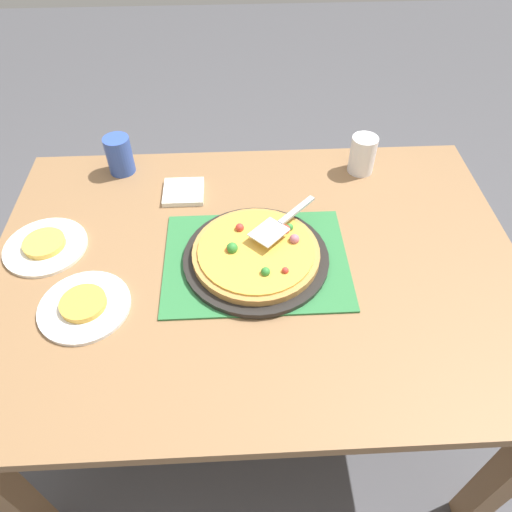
{
  "coord_description": "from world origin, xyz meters",
  "views": [
    {
      "loc": [
        0.04,
        0.85,
        1.68
      ],
      "look_at": [
        0.0,
        0.0,
        0.77
      ],
      "focal_mm": 33.58,
      "sensor_mm": 36.0,
      "label": 1
    }
  ],
  "objects_px": {
    "plate_far_right": "(85,307)",
    "served_slice_left": "(44,243)",
    "served_slice_right": "(83,303)",
    "pizza_pan": "(256,258)",
    "plate_near_left": "(46,247)",
    "napkin_stack": "(184,192)",
    "cup_near": "(363,155)",
    "pizza": "(256,252)",
    "cup_far": "(119,155)",
    "pizza_server": "(281,223)"
  },
  "relations": [
    {
      "from": "served_slice_left",
      "to": "napkin_stack",
      "type": "bearing_deg",
      "value": -149.71
    },
    {
      "from": "served_slice_left",
      "to": "pizza_server",
      "type": "xyz_separation_m",
      "value": [
        -0.63,
        0.01,
        0.05
      ]
    },
    {
      "from": "pizza",
      "to": "pizza_server",
      "type": "height_order",
      "value": "pizza_server"
    },
    {
      "from": "cup_near",
      "to": "plate_near_left",
      "type": "bearing_deg",
      "value": 18.18
    },
    {
      "from": "plate_near_left",
      "to": "served_slice_left",
      "type": "xyz_separation_m",
      "value": [
        0.0,
        0.0,
        0.01
      ]
    },
    {
      "from": "plate_far_right",
      "to": "pizza_server",
      "type": "relative_size",
      "value": 1.13
    },
    {
      "from": "pizza_pan",
      "to": "plate_far_right",
      "type": "bearing_deg",
      "value": 17.44
    },
    {
      "from": "plate_near_left",
      "to": "pizza_pan",
      "type": "bearing_deg",
      "value": 172.24
    },
    {
      "from": "cup_near",
      "to": "cup_far",
      "type": "distance_m",
      "value": 0.75
    },
    {
      "from": "pizza_pan",
      "to": "cup_near",
      "type": "xyz_separation_m",
      "value": [
        -0.35,
        -0.38,
        0.05
      ]
    },
    {
      "from": "plate_near_left",
      "to": "pizza_server",
      "type": "bearing_deg",
      "value": 179.35
    },
    {
      "from": "plate_near_left",
      "to": "napkin_stack",
      "type": "bearing_deg",
      "value": -149.71
    },
    {
      "from": "plate_near_left",
      "to": "served_slice_left",
      "type": "relative_size",
      "value": 2.0
    },
    {
      "from": "pizza",
      "to": "napkin_stack",
      "type": "height_order",
      "value": "pizza"
    },
    {
      "from": "pizza_server",
      "to": "plate_near_left",
      "type": "bearing_deg",
      "value": -0.65
    },
    {
      "from": "pizza_pan",
      "to": "served_slice_right",
      "type": "xyz_separation_m",
      "value": [
        0.42,
        0.13,
        0.01
      ]
    },
    {
      "from": "cup_near",
      "to": "cup_far",
      "type": "height_order",
      "value": "same"
    },
    {
      "from": "served_slice_right",
      "to": "pizza_server",
      "type": "bearing_deg",
      "value": -157.58
    },
    {
      "from": "served_slice_right",
      "to": "cup_near",
      "type": "bearing_deg",
      "value": -146.54
    },
    {
      "from": "plate_far_right",
      "to": "napkin_stack",
      "type": "relative_size",
      "value": 1.83
    },
    {
      "from": "cup_near",
      "to": "napkin_stack",
      "type": "relative_size",
      "value": 1.0
    },
    {
      "from": "pizza_server",
      "to": "cup_near",
      "type": "bearing_deg",
      "value": -132.48
    },
    {
      "from": "pizza",
      "to": "plate_near_left",
      "type": "relative_size",
      "value": 1.5
    },
    {
      "from": "napkin_stack",
      "to": "served_slice_left",
      "type": "bearing_deg",
      "value": 30.29
    },
    {
      "from": "cup_far",
      "to": "napkin_stack",
      "type": "distance_m",
      "value": 0.24
    },
    {
      "from": "plate_near_left",
      "to": "plate_far_right",
      "type": "distance_m",
      "value": 0.25
    },
    {
      "from": "pizza",
      "to": "pizza_server",
      "type": "bearing_deg",
      "value": -134.54
    },
    {
      "from": "plate_far_right",
      "to": "served_slice_left",
      "type": "bearing_deg",
      "value": -55.39
    },
    {
      "from": "pizza",
      "to": "plate_far_right",
      "type": "distance_m",
      "value": 0.44
    },
    {
      "from": "plate_far_right",
      "to": "served_slice_right",
      "type": "relative_size",
      "value": 2.0
    },
    {
      "from": "pizza",
      "to": "cup_near",
      "type": "relative_size",
      "value": 2.75
    },
    {
      "from": "pizza_pan",
      "to": "cup_near",
      "type": "relative_size",
      "value": 3.17
    },
    {
      "from": "served_slice_left",
      "to": "cup_far",
      "type": "relative_size",
      "value": 0.92
    },
    {
      "from": "plate_near_left",
      "to": "cup_far",
      "type": "distance_m",
      "value": 0.38
    },
    {
      "from": "served_slice_right",
      "to": "pizza_pan",
      "type": "bearing_deg",
      "value": -162.56
    },
    {
      "from": "served_slice_left",
      "to": "plate_far_right",
      "type": "bearing_deg",
      "value": 124.61
    },
    {
      "from": "cup_near",
      "to": "cup_far",
      "type": "bearing_deg",
      "value": -2.68
    },
    {
      "from": "served_slice_right",
      "to": "cup_far",
      "type": "relative_size",
      "value": 0.92
    },
    {
      "from": "napkin_stack",
      "to": "pizza",
      "type": "bearing_deg",
      "value": 125.61
    },
    {
      "from": "served_slice_left",
      "to": "served_slice_right",
      "type": "bearing_deg",
      "value": 124.61
    },
    {
      "from": "pizza_pan",
      "to": "cup_far",
      "type": "height_order",
      "value": "cup_far"
    },
    {
      "from": "plate_far_right",
      "to": "pizza_server",
      "type": "bearing_deg",
      "value": -157.58
    },
    {
      "from": "pizza_pan",
      "to": "napkin_stack",
      "type": "relative_size",
      "value": 3.17
    },
    {
      "from": "cup_near",
      "to": "napkin_stack",
      "type": "bearing_deg",
      "value": 9.23
    },
    {
      "from": "plate_near_left",
      "to": "pizza_server",
      "type": "relative_size",
      "value": 1.13
    },
    {
      "from": "served_slice_right",
      "to": "cup_far",
      "type": "xyz_separation_m",
      "value": [
        -0.02,
        -0.54,
        0.04
      ]
    },
    {
      "from": "pizza",
      "to": "cup_far",
      "type": "distance_m",
      "value": 0.58
    },
    {
      "from": "cup_far",
      "to": "napkin_stack",
      "type": "relative_size",
      "value": 1.0
    },
    {
      "from": "pizza",
      "to": "pizza_server",
      "type": "xyz_separation_m",
      "value": [
        -0.07,
        -0.07,
        0.04
      ]
    },
    {
      "from": "pizza",
      "to": "served_slice_left",
      "type": "distance_m",
      "value": 0.57
    }
  ]
}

